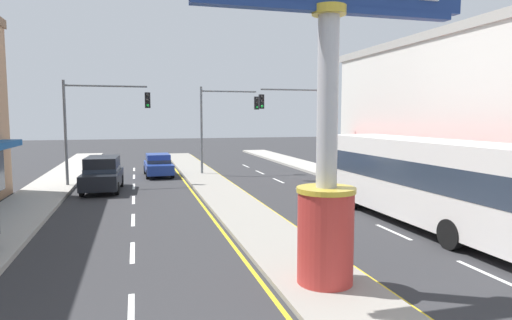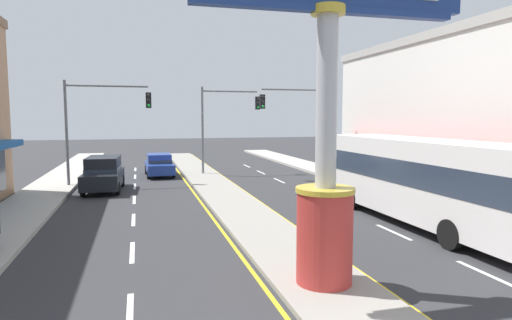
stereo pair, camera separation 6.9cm
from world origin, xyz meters
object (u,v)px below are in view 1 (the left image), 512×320
at_px(traffic_light_median_far, 223,116).
at_px(traffic_light_right_side, 302,115).
at_px(bus_far_right_lane, 424,176).
at_px(suv_near_left_lane, 103,173).
at_px(traffic_light_left_side, 97,114).
at_px(sedan_near_right_lane, 158,165).
at_px(district_sign, 327,135).

bearing_deg(traffic_light_median_far, traffic_light_right_side, -32.12).
bearing_deg(traffic_light_median_far, bus_far_right_lane, -74.67).
distance_m(traffic_light_right_side, suv_near_left_lane, 13.18).
bearing_deg(traffic_light_right_side, suv_near_left_lane, -170.61).
bearing_deg(traffic_light_left_side, traffic_light_median_far, 23.74).
relative_size(traffic_light_median_far, sedan_near_right_lane, 1.42).
relative_size(traffic_light_median_far, bus_far_right_lane, 0.55).
xyz_separation_m(district_sign, traffic_light_left_side, (-6.45, 17.72, 0.54)).
xyz_separation_m(traffic_light_median_far, bus_far_right_lane, (4.52, -16.50, -2.33)).
relative_size(traffic_light_right_side, suv_near_left_lane, 1.32).
height_order(traffic_light_left_side, bus_far_right_lane, traffic_light_left_side).
distance_m(traffic_light_right_side, sedan_near_right_lane, 10.52).
bearing_deg(district_sign, traffic_light_right_side, 70.55).
bearing_deg(sedan_near_right_lane, traffic_light_median_far, -5.81).
bearing_deg(suv_near_left_lane, district_sign, -69.16).
xyz_separation_m(traffic_light_right_side, bus_far_right_lane, (-0.29, -13.48, -2.38)).
height_order(traffic_light_median_far, bus_far_right_lane, traffic_light_median_far).
distance_m(traffic_light_left_side, suv_near_left_lane, 3.62).
distance_m(traffic_light_left_side, traffic_light_right_side, 12.90).
bearing_deg(traffic_light_left_side, bus_far_right_lane, -45.77).
distance_m(district_sign, traffic_light_median_far, 21.34).
relative_size(district_sign, sedan_near_right_lane, 1.78).
distance_m(traffic_light_left_side, bus_far_right_lane, 18.23).
xyz_separation_m(traffic_light_left_side, traffic_light_right_side, (12.89, 0.53, 0.00)).
bearing_deg(sedan_near_right_lane, suv_near_left_lane, -120.64).
height_order(traffic_light_left_side, traffic_light_median_far, same).
bearing_deg(traffic_light_median_far, district_sign, -94.40).
distance_m(bus_far_right_lane, suv_near_left_lane, 16.80).
height_order(traffic_light_median_far, sedan_near_right_lane, traffic_light_median_far).
bearing_deg(traffic_light_median_far, traffic_light_left_side, -156.26).
relative_size(traffic_light_left_side, traffic_light_median_far, 1.00).
bearing_deg(suv_near_left_lane, traffic_light_left_side, 100.55).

